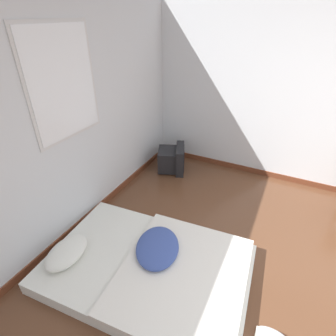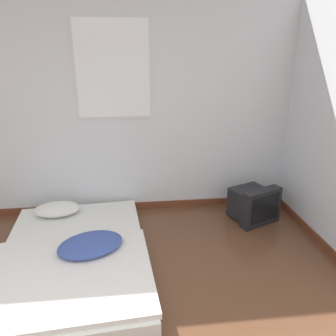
# 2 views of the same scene
# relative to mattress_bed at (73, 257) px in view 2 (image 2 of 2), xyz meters

# --- Properties ---
(wall_back) EXTENTS (7.58, 0.08, 2.60)m
(wall_back) POSITION_rel_mattress_bed_xyz_m (-0.01, 1.20, 1.19)
(wall_back) COLOR silver
(wall_back) RESTS_ON ground_plane
(mattress_bed) EXTENTS (1.53, 2.16, 0.29)m
(mattress_bed) POSITION_rel_mattress_bed_xyz_m (0.00, 0.00, 0.00)
(mattress_bed) COLOR silver
(mattress_bed) RESTS_ON ground_plane
(crt_tv) EXTENTS (0.61, 0.59, 0.44)m
(crt_tv) POSITION_rel_mattress_bed_xyz_m (2.04, 0.71, 0.11)
(crt_tv) COLOR black
(crt_tv) RESTS_ON ground_plane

